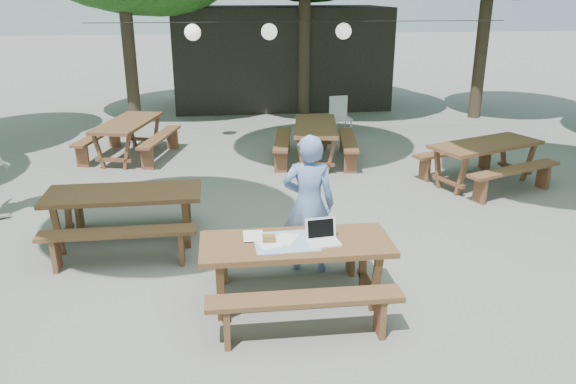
# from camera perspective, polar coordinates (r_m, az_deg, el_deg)

# --- Properties ---
(ground) EXTENTS (80.00, 80.00, 0.00)m
(ground) POSITION_cam_1_polar(r_m,az_deg,el_deg) (7.14, 4.18, -7.06)
(ground) COLOR slate
(ground) RESTS_ON ground
(pavilion) EXTENTS (6.00, 3.00, 2.80)m
(pavilion) POSITION_cam_1_polar(r_m,az_deg,el_deg) (16.94, -0.83, 13.61)
(pavilion) COLOR black
(pavilion) RESTS_ON ground
(main_picnic_table) EXTENTS (2.00, 1.58, 0.75)m
(main_picnic_table) POSITION_cam_1_polar(r_m,az_deg,el_deg) (6.03, 0.80, -8.18)
(main_picnic_table) COLOR brown
(main_picnic_table) RESTS_ON ground
(picnic_table_nw) EXTENTS (2.01, 1.60, 0.75)m
(picnic_table_nw) POSITION_cam_1_polar(r_m,az_deg,el_deg) (7.74, -16.17, -2.48)
(picnic_table_nw) COLOR brown
(picnic_table_nw) RESTS_ON ground
(picnic_table_ne) EXTENTS (2.35, 2.17, 0.75)m
(picnic_table_ne) POSITION_cam_1_polar(r_m,az_deg,el_deg) (10.36, 19.28, 2.80)
(picnic_table_ne) COLOR brown
(picnic_table_ne) RESTS_ON ground
(picnic_table_far_w) EXTENTS (1.99, 2.22, 0.75)m
(picnic_table_far_w) POSITION_cam_1_polar(r_m,az_deg,el_deg) (11.85, -15.85, 5.21)
(picnic_table_far_w) COLOR brown
(picnic_table_far_w) RESTS_ON ground
(picnic_table_far_e) EXTENTS (1.85, 2.12, 0.75)m
(picnic_table_far_e) POSITION_cam_1_polar(r_m,az_deg,el_deg) (11.14, 2.79, 5.04)
(picnic_table_far_e) COLOR brown
(picnic_table_far_e) RESTS_ON ground
(woman) EXTENTS (0.68, 0.51, 1.69)m
(woman) POSITION_cam_1_polar(r_m,az_deg,el_deg) (6.61, 2.13, -1.25)
(woman) COLOR #6B87C3
(woman) RESTS_ON ground
(plastic_chair) EXTENTS (0.50, 0.50, 0.90)m
(plastic_chair) POSITION_cam_1_polar(r_m,az_deg,el_deg) (13.31, 5.34, 6.84)
(plastic_chair) COLOR silver
(plastic_chair) RESTS_ON ground
(laptop) EXTENTS (0.36, 0.30, 0.24)m
(laptop) POSITION_cam_1_polar(r_m,az_deg,el_deg) (5.86, 3.50, -4.50)
(laptop) COLOR white
(laptop) RESTS_ON main_picnic_table
(tabletop_clutter) EXTENTS (0.77, 0.61, 0.08)m
(tabletop_clutter) POSITION_cam_1_polar(r_m,az_deg,el_deg) (5.86, -0.72, -4.98)
(tabletop_clutter) COLOR #3672B8
(tabletop_clutter) RESTS_ON main_picnic_table
(paper_lanterns) EXTENTS (9.00, 0.34, 0.38)m
(paper_lanterns) POSITION_cam_1_polar(r_m,az_deg,el_deg) (12.32, -1.85, 15.98)
(paper_lanterns) COLOR black
(paper_lanterns) RESTS_ON ground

